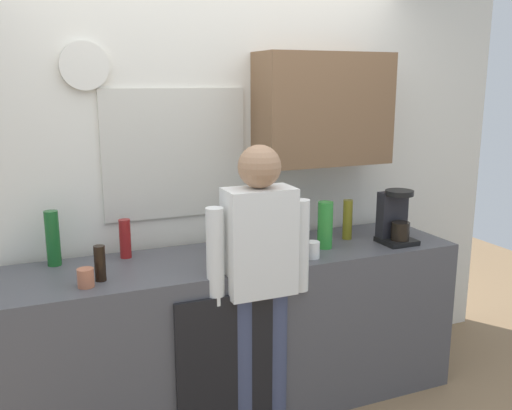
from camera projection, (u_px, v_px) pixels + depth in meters
name	position (u px, v px, depth m)	size (l,w,h in m)	color
kitchen_counter	(239.00, 331.00, 3.28)	(2.62, 0.64, 0.94)	#4C4C51
dishwasher_panel	(229.00, 372.00, 2.92)	(0.56, 0.02, 0.84)	black
back_wall_assembly	(228.00, 170.00, 3.47)	(4.22, 0.42, 2.60)	silver
coffee_maker	(395.00, 219.00, 3.40)	(0.20, 0.20, 0.33)	black
bottle_olive_oil	(348.00, 220.00, 3.48)	(0.06, 0.06, 0.25)	olive
bottle_clear_soda	(325.00, 225.00, 3.29)	(0.09, 0.09, 0.28)	#2D8C33
bottle_dark_sauce	(100.00, 263.00, 2.76)	(0.06, 0.06, 0.18)	black
bottle_green_wine	(53.00, 238.00, 2.98)	(0.07, 0.07, 0.30)	#195923
bottle_amber_beer	(243.00, 240.00, 3.07)	(0.06, 0.06, 0.23)	brown
bottle_red_vinegar	(125.00, 239.00, 3.11)	(0.06, 0.06, 0.22)	maroon
cup_terracotta_mug	(86.00, 278.00, 2.68)	(0.08, 0.08, 0.09)	#B26647
cup_white_mug	(312.00, 250.00, 3.12)	(0.08, 0.08, 0.10)	white
storage_canister	(226.00, 237.00, 3.23)	(0.14, 0.14, 0.17)	silver
person_at_sink	(259.00, 270.00, 2.90)	(0.57, 0.22, 1.60)	#3F4766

